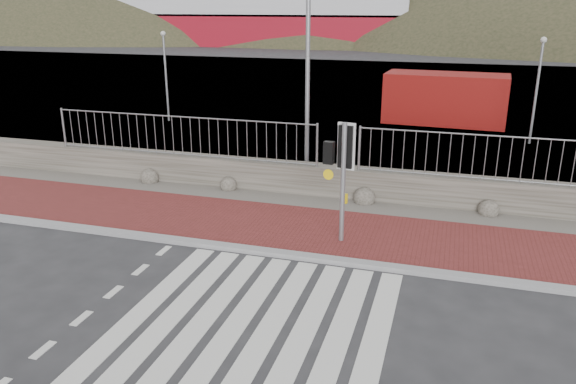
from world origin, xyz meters
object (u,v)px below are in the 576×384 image
(traffic_signal_far, at_px, (342,158))
(streetlight, at_px, (311,45))
(shipping_container, at_px, (445,99))
(ferry, at_px, (252,3))

(traffic_signal_far, height_order, streetlight, streetlight)
(shipping_container, bearing_deg, streetlight, -104.42)
(streetlight, bearing_deg, shipping_container, 95.01)
(streetlight, bearing_deg, traffic_signal_far, -43.32)
(shipping_container, bearing_deg, traffic_signal_far, -93.44)
(traffic_signal_far, bearing_deg, ferry, -59.75)
(ferry, bearing_deg, shipping_container, -60.85)
(traffic_signal_far, height_order, shipping_container, traffic_signal_far)
(streetlight, relative_size, shipping_container, 1.37)
(streetlight, height_order, shipping_container, streetlight)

